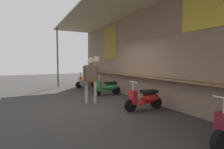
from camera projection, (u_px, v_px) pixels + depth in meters
The scene contains 6 objects.
ground_plane at pixel (99, 104), 6.46m from camera, with size 36.20×36.20×0.00m, color #383533.
market_stall_facade at pixel (139, 48), 7.16m from camera, with size 12.93×2.75×3.90m.
scooter_orange at pixel (88, 81), 10.70m from camera, with size 0.47×1.40×0.97m.
scooter_green at pixel (108, 87), 8.15m from camera, with size 0.48×1.40×0.97m.
scooter_red at pixel (146, 98), 5.67m from camera, with size 0.49×1.40×0.97m.
shopper_with_handbag at pixel (90, 75), 6.53m from camera, with size 0.30×0.69×1.75m.
Camera 1 is at (5.88, -2.49, 1.57)m, focal length 27.61 mm.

